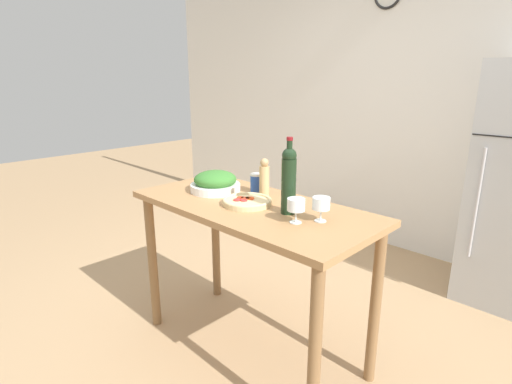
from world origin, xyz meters
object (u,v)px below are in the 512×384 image
wine_glass_near (296,206)px  wine_bottle (289,179)px  pepper_mill (264,178)px  wine_glass_far (321,204)px  homemade_pizza (247,201)px  salt_canister (256,183)px  salad_bowl (215,182)px

wine_glass_near → wine_bottle: bearing=144.6°
wine_bottle → pepper_mill: bearing=154.4°
wine_glass_far → homemade_pizza: size_ratio=0.45×
wine_glass_far → pepper_mill: 0.49m
wine_bottle → pepper_mill: size_ratio=1.76×
wine_glass_far → salt_canister: size_ratio=1.07×
wine_bottle → salt_canister: (-0.38, 0.16, -0.12)m
wine_glass_far → wine_glass_near: bearing=-126.7°
salt_canister → pepper_mill: bearing=-13.9°
homemade_pizza → wine_bottle: bearing=10.4°
salad_bowl → wine_bottle: bearing=-0.4°
wine_glass_near → wine_glass_far: 0.12m
wine_glass_near → salt_canister: wine_glass_near is taller
wine_bottle → wine_glass_near: 0.17m
wine_glass_far → salt_canister: 0.59m
wine_glass_far → salad_bowl: salad_bowl is taller
wine_glass_near → homemade_pizza: 0.36m
wine_bottle → wine_glass_near: size_ratio=3.24×
wine_bottle → salt_canister: wine_bottle is taller
wine_glass_near → homemade_pizza: wine_glass_near is taller
wine_bottle → salad_bowl: (-0.56, 0.00, -0.12)m
wine_glass_far → wine_bottle: bearing=-175.0°
wine_bottle → wine_glass_far: (0.18, 0.02, -0.09)m
wine_bottle → homemade_pizza: wine_bottle is taller
homemade_pizza → salt_canister: 0.25m
pepper_mill → salad_bowl: 0.30m
wine_glass_near → pepper_mill: pepper_mill is taller
wine_glass_far → pepper_mill: (-0.48, 0.12, 0.02)m
wine_glass_near → homemade_pizza: size_ratio=0.45×
wine_glass_near → salt_canister: size_ratio=1.07×
wine_bottle → homemade_pizza: (-0.24, -0.04, -0.16)m
wine_bottle → wine_glass_near: bearing=-35.4°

